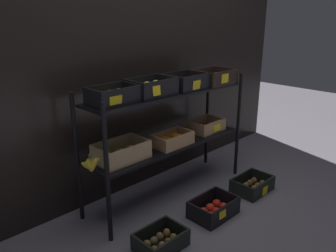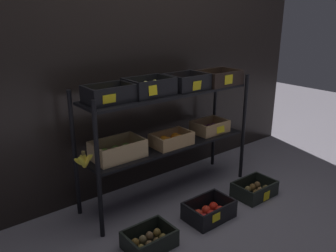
{
  "view_description": "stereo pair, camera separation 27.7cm",
  "coord_description": "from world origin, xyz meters",
  "px_view_note": "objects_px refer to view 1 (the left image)",
  "views": [
    {
      "loc": [
        -1.84,
        -1.88,
        1.49
      ],
      "look_at": [
        0.0,
        0.0,
        0.61
      ],
      "focal_mm": 36.66,
      "sensor_mm": 36.0,
      "label": 1
    },
    {
      "loc": [
        -1.64,
        -2.06,
        1.49
      ],
      "look_at": [
        0.0,
        0.0,
        0.61
      ],
      "focal_mm": 36.66,
      "sensor_mm": 36.0,
      "label": 2
    }
  ],
  "objects_px": {
    "display_rack": "(167,115)",
    "crate_ground_kiwi": "(161,242)",
    "crate_ground_apple_red": "(213,209)",
    "crate_ground_center_kiwi": "(252,186)"
  },
  "relations": [
    {
      "from": "crate_ground_apple_red",
      "to": "display_rack",
      "type": "bearing_deg",
      "value": 93.6
    },
    {
      "from": "crate_ground_center_kiwi",
      "to": "crate_ground_kiwi",
      "type": "bearing_deg",
      "value": 179.8
    },
    {
      "from": "crate_ground_kiwi",
      "to": "crate_ground_center_kiwi",
      "type": "height_order",
      "value": "crate_ground_center_kiwi"
    },
    {
      "from": "display_rack",
      "to": "crate_ground_apple_red",
      "type": "xyz_separation_m",
      "value": [
        0.03,
        -0.48,
        -0.66
      ]
    },
    {
      "from": "display_rack",
      "to": "crate_ground_kiwi",
      "type": "height_order",
      "value": "display_rack"
    },
    {
      "from": "display_rack",
      "to": "crate_ground_apple_red",
      "type": "distance_m",
      "value": 0.82
    },
    {
      "from": "display_rack",
      "to": "crate_ground_center_kiwi",
      "type": "distance_m",
      "value": 1.0
    },
    {
      "from": "crate_ground_apple_red",
      "to": "crate_ground_center_kiwi",
      "type": "bearing_deg",
      "value": 0.16
    },
    {
      "from": "crate_ground_kiwi",
      "to": "crate_ground_center_kiwi",
      "type": "relative_size",
      "value": 0.93
    },
    {
      "from": "display_rack",
      "to": "crate_ground_apple_red",
      "type": "bearing_deg",
      "value": -86.4
    }
  ]
}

